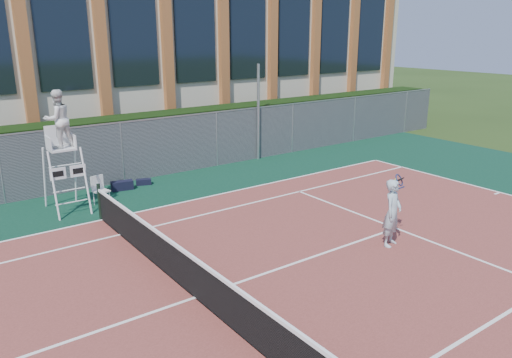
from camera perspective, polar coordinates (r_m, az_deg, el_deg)
ground at (r=10.69m, az=-6.92°, el=-13.43°), size 120.00×120.00×0.00m
apron at (r=11.47m, az=-9.43°, el=-11.31°), size 36.00×20.00×0.01m
tennis_court at (r=10.68m, az=-6.92°, el=-13.34°), size 23.77×10.97×0.02m
tennis_net at (r=10.44m, az=-7.02°, el=-10.88°), size 0.10×11.30×1.10m
fence at (r=18.03m, az=-20.94°, el=1.89°), size 40.00×0.06×2.20m
hedge at (r=19.16m, az=-21.93°, el=2.61°), size 40.00×1.40×2.20m
building at (r=26.51m, az=-27.18°, el=12.24°), size 45.00×10.60×8.22m
steel_pole at (r=21.20m, az=0.26°, el=7.59°), size 0.12×0.12×4.04m
umpire_chair at (r=15.91m, az=-21.67°, el=6.02°), size 1.04×1.61×3.74m
plastic_chair at (r=16.56m, az=-17.47°, el=-0.96°), size 0.52×0.52×0.93m
sports_bag_near at (r=17.95m, az=-15.05°, el=-0.72°), size 0.78×0.42×0.32m
sports_bag_far at (r=18.38m, az=-12.72°, el=-0.33°), size 0.57×0.39×0.21m
tennis_player at (r=13.11m, az=15.33°, el=-3.74°), size 1.02×0.75×1.76m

